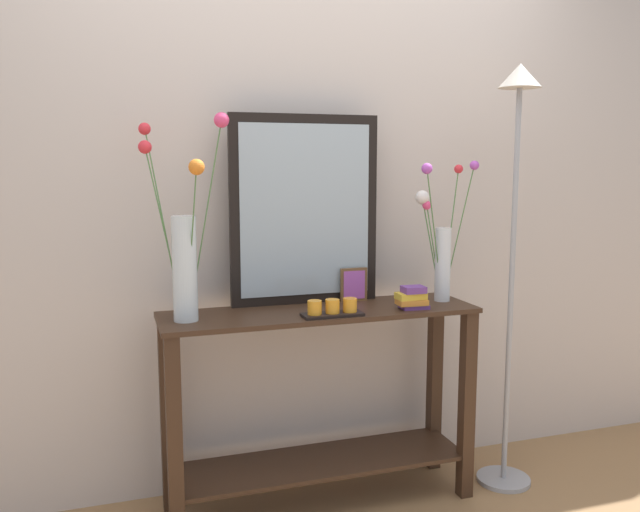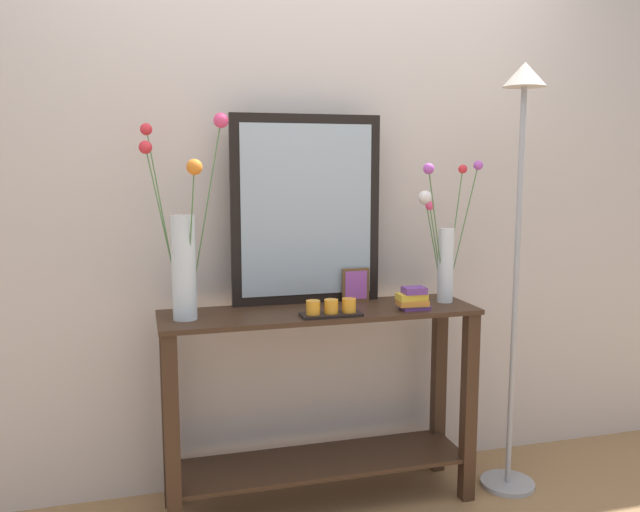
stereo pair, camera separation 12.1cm
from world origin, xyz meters
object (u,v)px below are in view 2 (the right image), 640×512
at_px(tall_vase_left, 184,248).
at_px(book_stack, 413,299).
at_px(mirror_leaning, 307,210).
at_px(picture_frame_small, 356,285).
at_px(console_table, 320,390).
at_px(candle_tray, 331,309).
at_px(floor_lamp, 519,208).
at_px(vase_right, 444,245).

distance_m(tall_vase_left, book_stack, 0.95).
distance_m(mirror_leaning, book_stack, 0.58).
relative_size(mirror_leaning, picture_frame_small, 5.44).
relative_size(console_table, mirror_leaning, 1.63).
bearing_deg(tall_vase_left, mirror_leaning, 17.20).
bearing_deg(picture_frame_small, candle_tray, -127.62).
bearing_deg(console_table, picture_frame_small, 31.19).
xyz_separation_m(picture_frame_small, book_stack, (0.18, -0.21, -0.03)).
bearing_deg(floor_lamp, vase_right, 160.53).
bearing_deg(candle_tray, picture_frame_small, 52.38).
height_order(mirror_leaning, book_stack, mirror_leaning).
bearing_deg(console_table, book_stack, -14.62).
relative_size(book_stack, floor_lamp, 0.07).
xyz_separation_m(tall_vase_left, candle_tray, (0.56, -0.11, -0.25)).
distance_m(console_table, vase_right, 0.82).
xyz_separation_m(console_table, book_stack, (0.37, -0.10, 0.39)).
bearing_deg(tall_vase_left, book_stack, -5.37).
distance_m(console_table, tall_vase_left, 0.83).
bearing_deg(book_stack, vase_right, 30.67).
bearing_deg(floor_lamp, console_table, 173.97).
bearing_deg(book_stack, tall_vase_left, 174.63).
distance_m(mirror_leaning, vase_right, 0.61).
xyz_separation_m(picture_frame_small, floor_lamp, (0.66, -0.21, 0.34)).
xyz_separation_m(book_stack, floor_lamp, (0.48, 0.01, 0.36)).
xyz_separation_m(tall_vase_left, vase_right, (1.10, 0.02, -0.03)).
distance_m(mirror_leaning, tall_vase_left, 0.57).
xyz_separation_m(candle_tray, picture_frame_small, (0.18, 0.24, 0.05)).
xyz_separation_m(mirror_leaning, candle_tray, (0.03, -0.27, -0.37)).
height_order(tall_vase_left, vase_right, tall_vase_left).
height_order(tall_vase_left, floor_lamp, floor_lamp).
relative_size(candle_tray, picture_frame_small, 1.65).
xyz_separation_m(vase_right, floor_lamp, (0.30, -0.10, 0.16)).
distance_m(tall_vase_left, picture_frame_small, 0.78).
height_order(picture_frame_small, book_stack, picture_frame_small).
bearing_deg(vase_right, mirror_leaning, 166.51).
relative_size(console_table, candle_tray, 5.37).
distance_m(console_table, candle_tray, 0.39).
bearing_deg(vase_right, tall_vase_left, -178.70).
xyz_separation_m(console_table, tall_vase_left, (-0.54, -0.01, 0.62)).
relative_size(picture_frame_small, floor_lamp, 0.08).
distance_m(mirror_leaning, picture_frame_small, 0.39).
height_order(console_table, tall_vase_left, tall_vase_left).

